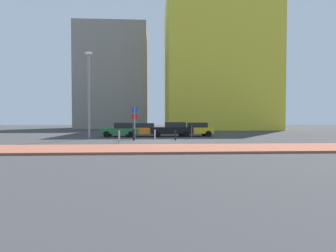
{
  "coord_description": "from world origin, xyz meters",
  "views": [
    {
      "loc": [
        -0.21,
        -21.35,
        1.91
      ],
      "look_at": [
        1.07,
        2.98,
        1.22
      ],
      "focal_mm": 26.79,
      "sensor_mm": 36.0,
      "label": 1
    }
  ],
  "objects": [
    {
      "name": "parking_sign_post",
      "position": [
        -2.09,
        2.28,
        1.93
      ],
      "size": [
        0.6,
        0.1,
        3.06
      ],
      "color": "gray",
      "rests_on": "ground"
    },
    {
      "name": "traffic_bollard_mid",
      "position": [
        -0.2,
        2.11,
        0.45
      ],
      "size": [
        0.13,
        0.13,
        0.9
      ],
      "primitive_type": "cylinder",
      "color": "#B7B7BC",
      "rests_on": "ground"
    },
    {
      "name": "traffic_bollard_edge",
      "position": [
        -2.08,
        1.05,
        0.51
      ],
      "size": [
        0.18,
        0.18,
        1.01
      ],
      "primitive_type": "cylinder",
      "color": "black",
      "rests_on": "ground"
    },
    {
      "name": "ground_plane",
      "position": [
        0.0,
        0.0,
        0.0
      ],
      "size": [
        120.0,
        120.0,
        0.0
      ],
      "primitive_type": "plane",
      "color": "#38383A"
    },
    {
      "name": "parked_car_orange",
      "position": [
        -1.41,
        5.75,
        0.76
      ],
      "size": [
        4.35,
        2.16,
        1.46
      ],
      "color": "orange",
      "rests_on": "ground"
    },
    {
      "name": "parked_car_yellow",
      "position": [
        4.22,
        5.98,
        0.78
      ],
      "size": [
        4.05,
        2.23,
        1.51
      ],
      "color": "gold",
      "rests_on": "ground"
    },
    {
      "name": "parking_meter",
      "position": [
        3.31,
        2.41,
        0.94
      ],
      "size": [
        0.18,
        0.14,
        1.45
      ],
      "color": "#4C4C51",
      "rests_on": "ground"
    },
    {
      "name": "traffic_bollard_far",
      "position": [
        1.62,
        0.88,
        0.46
      ],
      "size": [
        0.16,
        0.16,
        0.93
      ],
      "primitive_type": "cylinder",
      "color": "black",
      "rests_on": "ground"
    },
    {
      "name": "building_colorful_midrise",
      "position": [
        11.63,
        27.38,
        12.79
      ],
      "size": [
        19.14,
        17.66,
        25.57
      ],
      "primitive_type": "cube",
      "color": "gold",
      "rests_on": "ground"
    },
    {
      "name": "parked_car_black",
      "position": [
        1.67,
        5.62,
        0.8
      ],
      "size": [
        4.58,
        2.04,
        1.56
      ],
      "color": "black",
      "rests_on": "ground"
    },
    {
      "name": "parked_car_green",
      "position": [
        -3.76,
        5.67,
        0.77
      ],
      "size": [
        3.93,
        1.92,
        1.5
      ],
      "color": "#237238",
      "rests_on": "ground"
    },
    {
      "name": "sidewalk_brick",
      "position": [
        0.0,
        -5.88,
        0.07
      ],
      "size": [
        40.0,
        4.24,
        0.14
      ],
      "primitive_type": "cube",
      "color": "#93513D",
      "rests_on": "ground"
    },
    {
      "name": "building_under_construction",
      "position": [
        -8.77,
        31.76,
        10.3
      ],
      "size": [
        13.91,
        10.62,
        20.59
      ],
      "primitive_type": "cube",
      "color": "gray",
      "rests_on": "ground"
    },
    {
      "name": "street_lamp",
      "position": [
        -6.4,
        2.58,
        4.73
      ],
      "size": [
        0.7,
        0.36,
        8.18
      ],
      "color": "gray",
      "rests_on": "ground"
    },
    {
      "name": "traffic_bollard_near",
      "position": [
        -3.0,
        -1.6,
        0.5
      ],
      "size": [
        0.13,
        0.13,
        1.0
      ],
      "primitive_type": "cylinder",
      "color": "#B7B7BC",
      "rests_on": "ground"
    }
  ]
}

